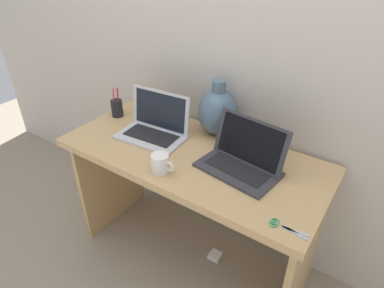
{
  "coord_description": "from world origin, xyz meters",
  "views": [
    {
      "loc": [
        0.78,
        -1.14,
        1.67
      ],
      "look_at": [
        0.0,
        0.0,
        0.8
      ],
      "focal_mm": 31.47,
      "sensor_mm": 36.0,
      "label": 1
    }
  ],
  "objects_px": {
    "laptop_left": "(155,124)",
    "pen_cup": "(117,108)",
    "power_brick": "(215,256)",
    "scissors": "(281,226)",
    "laptop_right": "(244,156)",
    "coffee_mug": "(161,163)",
    "green_vase": "(218,112)"
  },
  "relations": [
    {
      "from": "laptop_left",
      "to": "green_vase",
      "type": "relative_size",
      "value": 1.23
    },
    {
      "from": "laptop_right",
      "to": "coffee_mug",
      "type": "height_order",
      "value": "laptop_right"
    },
    {
      "from": "green_vase",
      "to": "laptop_right",
      "type": "bearing_deg",
      "value": -38.28
    },
    {
      "from": "pen_cup",
      "to": "scissors",
      "type": "bearing_deg",
      "value": -14.77
    },
    {
      "from": "pen_cup",
      "to": "power_brick",
      "type": "height_order",
      "value": "pen_cup"
    },
    {
      "from": "laptop_left",
      "to": "scissors",
      "type": "distance_m",
      "value": 0.85
    },
    {
      "from": "coffee_mug",
      "to": "laptop_left",
      "type": "bearing_deg",
      "value": 133.34
    },
    {
      "from": "green_vase",
      "to": "power_brick",
      "type": "relative_size",
      "value": 4.26
    },
    {
      "from": "laptop_right",
      "to": "scissors",
      "type": "distance_m",
      "value": 0.39
    },
    {
      "from": "laptop_left",
      "to": "pen_cup",
      "type": "height_order",
      "value": "laptop_left"
    },
    {
      "from": "power_brick",
      "to": "laptop_right",
      "type": "bearing_deg",
      "value": -12.09
    },
    {
      "from": "laptop_right",
      "to": "power_brick",
      "type": "xyz_separation_m",
      "value": [
        -0.13,
        0.03,
        -0.79
      ]
    },
    {
      "from": "pen_cup",
      "to": "scissors",
      "type": "height_order",
      "value": "pen_cup"
    },
    {
      "from": "laptop_left",
      "to": "pen_cup",
      "type": "bearing_deg",
      "value": 172.89
    },
    {
      "from": "laptop_left",
      "to": "power_brick",
      "type": "xyz_separation_m",
      "value": [
        0.39,
        0.02,
        -0.79
      ]
    },
    {
      "from": "scissors",
      "to": "coffee_mug",
      "type": "bearing_deg",
      "value": 178.56
    },
    {
      "from": "scissors",
      "to": "pen_cup",
      "type": "bearing_deg",
      "value": 165.23
    },
    {
      "from": "laptop_right",
      "to": "power_brick",
      "type": "distance_m",
      "value": 0.8
    },
    {
      "from": "laptop_left",
      "to": "scissors",
      "type": "bearing_deg",
      "value": -17.71
    },
    {
      "from": "laptop_left",
      "to": "coffee_mug",
      "type": "height_order",
      "value": "laptop_left"
    },
    {
      "from": "laptop_left",
      "to": "laptop_right",
      "type": "height_order",
      "value": "laptop_left"
    },
    {
      "from": "coffee_mug",
      "to": "pen_cup",
      "type": "height_order",
      "value": "pen_cup"
    },
    {
      "from": "green_vase",
      "to": "pen_cup",
      "type": "height_order",
      "value": "green_vase"
    },
    {
      "from": "coffee_mug",
      "to": "power_brick",
      "type": "bearing_deg",
      "value": 59.16
    },
    {
      "from": "laptop_right",
      "to": "pen_cup",
      "type": "distance_m",
      "value": 0.85
    },
    {
      "from": "coffee_mug",
      "to": "pen_cup",
      "type": "bearing_deg",
      "value": 152.86
    },
    {
      "from": "laptop_left",
      "to": "power_brick",
      "type": "bearing_deg",
      "value": 3.22
    },
    {
      "from": "power_brick",
      "to": "pen_cup",
      "type": "bearing_deg",
      "value": 178.5
    },
    {
      "from": "pen_cup",
      "to": "scissors",
      "type": "distance_m",
      "value": 1.17
    },
    {
      "from": "green_vase",
      "to": "scissors",
      "type": "relative_size",
      "value": 2.03
    },
    {
      "from": "coffee_mug",
      "to": "pen_cup",
      "type": "xyz_separation_m",
      "value": [
        -0.55,
        0.28,
        0.01
      ]
    },
    {
      "from": "laptop_right",
      "to": "scissors",
      "type": "bearing_deg",
      "value": -41.18
    }
  ]
}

